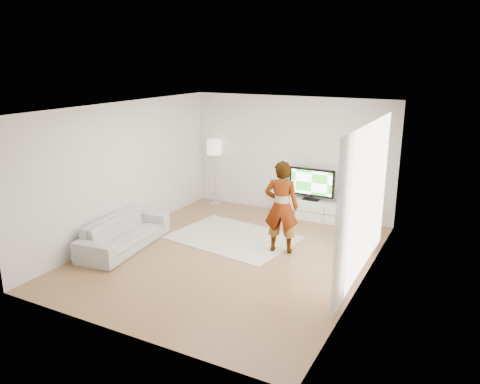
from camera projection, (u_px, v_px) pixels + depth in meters
The scene contains 17 objects.
floor at pixel (230, 255), 8.95m from camera, with size 6.00×6.00×0.00m, color #AF734F.
ceiling at pixel (229, 108), 8.18m from camera, with size 6.00×6.00×0.00m, color white.
wall_left at pixel (124, 170), 9.68m from camera, with size 0.02×6.00×2.80m, color silver.
wall_right at pixel (367, 204), 7.45m from camera, with size 0.02×6.00×2.80m, color silver.
wall_back at pixel (290, 156), 11.12m from camera, with size 5.00×0.02×2.80m, color silver.
wall_front at pixel (117, 239), 6.01m from camera, with size 5.00×0.02×2.80m, color silver.
window at pixel (370, 196), 7.70m from camera, with size 0.01×2.60×2.50m, color white.
curtain_near at pixel (343, 225), 6.66m from camera, with size 0.04×0.70×2.60m, color white.
curtain_far at pixel (381, 183), 8.87m from camera, with size 0.04×0.70×2.60m, color white.
media_console at pixel (310, 209), 10.97m from camera, with size 1.58×0.45×0.44m.
television at pixel (312, 183), 10.82m from camera, with size 1.08×0.21×0.75m.
game_console at pixel (340, 200), 10.57m from camera, with size 0.09×0.17×0.22m.
potted_plant at pixel (284, 188), 11.14m from camera, with size 0.24×0.24×0.43m, color #3F7238.
rug at pixel (233, 237), 9.83m from camera, with size 2.48×1.78×0.01m, color beige.
player at pixel (281, 207), 8.89m from camera, with size 0.66×0.43×1.80m, color #334772.
sofa at pixel (124, 233), 9.24m from camera, with size 2.14×0.84×0.63m, color #BBBBB6.
floor_lamp at pixel (214, 150), 11.72m from camera, with size 0.37×0.37×1.67m.
Camera 1 is at (4.01, -7.24, 3.63)m, focal length 35.00 mm.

